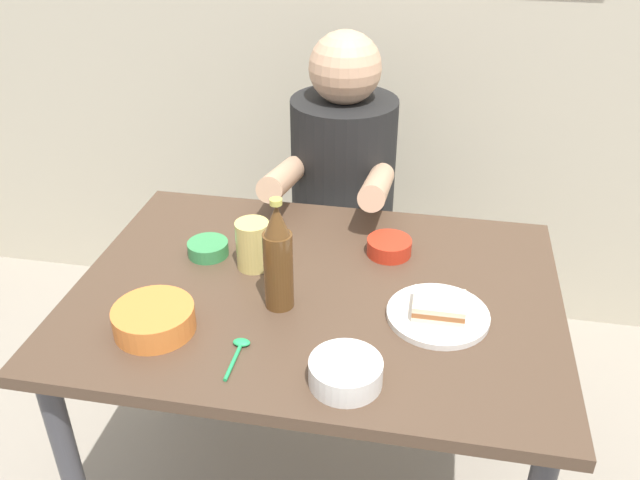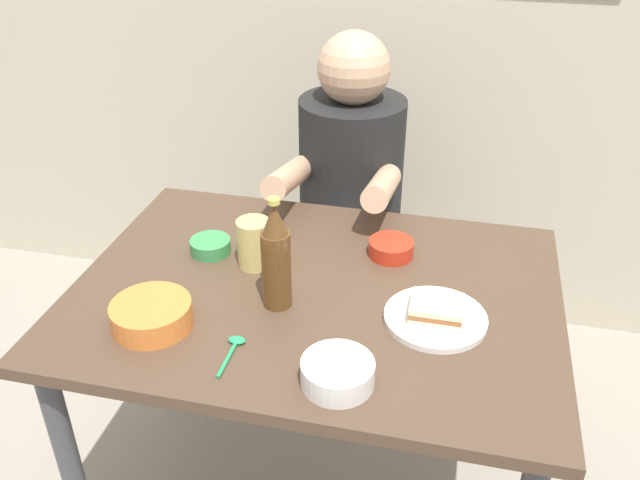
% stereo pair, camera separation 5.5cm
% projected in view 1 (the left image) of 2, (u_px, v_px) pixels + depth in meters
% --- Properties ---
extents(dining_table, '(1.10, 0.80, 0.74)m').
position_uv_depth(dining_table, '(316.00, 321.00, 1.57)').
color(dining_table, '#4C3828').
rests_on(dining_table, ground).
extents(stool, '(0.34, 0.34, 0.45)m').
position_uv_depth(stool, '(341.00, 276.00, 2.26)').
color(stool, '#4C4C51').
rests_on(stool, ground).
extents(person_seated, '(0.33, 0.56, 0.72)m').
position_uv_depth(person_seated, '(343.00, 166.00, 2.04)').
color(person_seated, black).
rests_on(person_seated, stool).
extents(plate_orange, '(0.22, 0.22, 0.01)m').
position_uv_depth(plate_orange, '(438.00, 315.00, 1.43)').
color(plate_orange, silver).
rests_on(plate_orange, dining_table).
extents(sandwich, '(0.11, 0.09, 0.04)m').
position_uv_depth(sandwich, '(439.00, 306.00, 1.42)').
color(sandwich, beige).
rests_on(sandwich, plate_orange).
extents(beer_mug, '(0.13, 0.08, 0.12)m').
position_uv_depth(beer_mug, '(254.00, 245.00, 1.57)').
color(beer_mug, '#D1BC66').
rests_on(beer_mug, dining_table).
extents(beer_bottle, '(0.06, 0.06, 0.26)m').
position_uv_depth(beer_bottle, '(278.00, 259.00, 1.41)').
color(beer_bottle, '#593819').
rests_on(beer_bottle, dining_table).
extents(dip_bowl_green, '(0.10, 0.10, 0.03)m').
position_uv_depth(dip_bowl_green, '(208.00, 248.00, 1.64)').
color(dip_bowl_green, '#388C4C').
rests_on(dip_bowl_green, dining_table).
extents(soup_bowl_orange, '(0.17, 0.17, 0.05)m').
position_uv_depth(soup_bowl_orange, '(154.00, 318.00, 1.38)').
color(soup_bowl_orange, orange).
rests_on(soup_bowl_orange, dining_table).
extents(rice_bowl_white, '(0.14, 0.14, 0.05)m').
position_uv_depth(rice_bowl_white, '(346.00, 371.00, 1.25)').
color(rice_bowl_white, silver).
rests_on(rice_bowl_white, dining_table).
extents(sauce_bowl_chili, '(0.11, 0.11, 0.04)m').
position_uv_depth(sauce_bowl_chili, '(389.00, 246.00, 1.64)').
color(sauce_bowl_chili, red).
rests_on(sauce_bowl_chili, dining_table).
extents(spoon, '(0.04, 0.12, 0.01)m').
position_uv_depth(spoon, '(238.00, 350.00, 1.33)').
color(spoon, '#26A559').
rests_on(spoon, dining_table).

